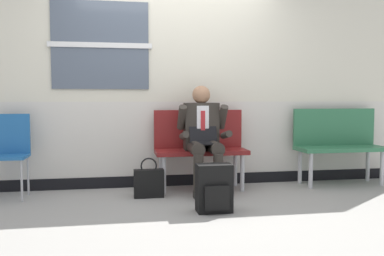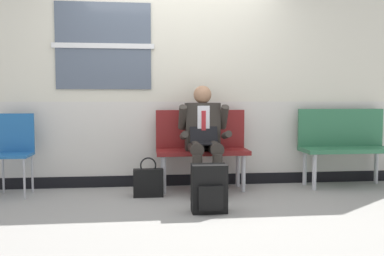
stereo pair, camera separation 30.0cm
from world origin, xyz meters
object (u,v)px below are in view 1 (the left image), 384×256
Objects in this scene: backpack at (214,189)px; person_seated at (203,136)px; bench_with_person at (200,144)px; folding_chair at (10,148)px; handbag at (149,183)px; bench_empty at (338,141)px.

person_seated is at bearing 85.49° from backpack.
bench_with_person is 2.12m from folding_chair.
handbag is at bearing -167.00° from person_seated.
folding_chair reaches higher than handbag.
person_seated reaches higher than folding_chair.
bench_empty is 1.21× the size of folding_chair.
person_seated is at bearing -173.52° from bench_empty.
bench_with_person is 1.18× the size of folding_chair.
bench_with_person is at bearing 86.36° from backpack.
folding_chair reaches higher than backpack.
backpack is at bearing -93.64° from bench_with_person.
bench_with_person is 2.35× the size of backpack.
bench_empty is at bearing 8.22° from handbag.
bench_with_person is 0.82m from handbag.
handbag is (-0.64, -0.15, -0.49)m from person_seated.
bench_with_person reaches higher than backpack.
bench_empty is 2.15m from backpack.
person_seated reaches higher than bench_with_person.
handbag is (-2.42, -0.35, -0.38)m from bench_empty.
bench_empty is at bearing 6.48° from person_seated.
bench_with_person is at bearing 28.73° from handbag.
folding_chair is (-1.48, 0.28, 0.38)m from handbag.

